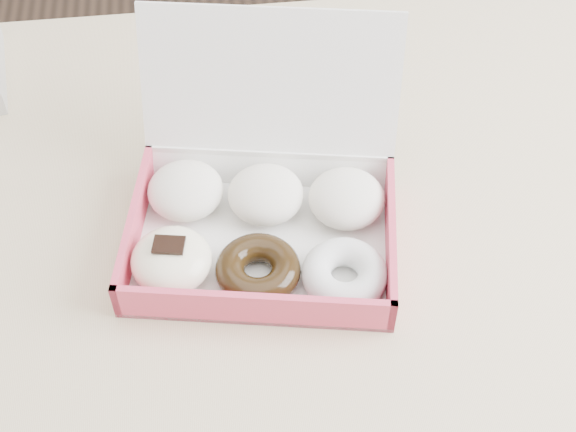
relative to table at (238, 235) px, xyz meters
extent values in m
cube|color=tan|center=(0.00, 0.00, 0.06)|extent=(1.20, 0.80, 0.04)
cylinder|color=tan|center=(0.55, 0.35, -0.32)|extent=(0.05, 0.05, 0.71)
cube|color=white|center=(0.03, -0.08, 0.08)|extent=(0.34, 0.28, 0.01)
cube|color=#D8405A|center=(0.01, -0.19, 0.10)|extent=(0.30, 0.06, 0.05)
cube|color=white|center=(0.05, 0.02, 0.10)|extent=(0.30, 0.06, 0.05)
cube|color=#D8405A|center=(-0.12, -0.06, 0.10)|extent=(0.05, 0.22, 0.05)
cube|color=#D8405A|center=(0.17, -0.11, 0.10)|extent=(0.05, 0.22, 0.05)
cube|color=white|center=(0.05, 0.04, 0.19)|extent=(0.31, 0.13, 0.21)
ellipsoid|color=white|center=(-0.06, -0.01, 0.11)|extent=(0.11, 0.11, 0.05)
ellipsoid|color=white|center=(0.04, -0.03, 0.11)|extent=(0.11, 0.11, 0.05)
ellipsoid|color=white|center=(0.13, -0.05, 0.11)|extent=(0.11, 0.11, 0.05)
ellipsoid|color=#FDEFC9|center=(-0.08, -0.12, 0.11)|extent=(0.11, 0.11, 0.05)
cube|color=black|center=(-0.08, -0.12, 0.14)|extent=(0.04, 0.03, 0.00)
torus|color=black|center=(0.02, -0.13, 0.10)|extent=(0.11, 0.11, 0.03)
torus|color=white|center=(0.11, -0.15, 0.10)|extent=(0.11, 0.11, 0.03)
camera|label=1|loc=(-0.01, -0.67, 0.82)|focal=50.00mm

